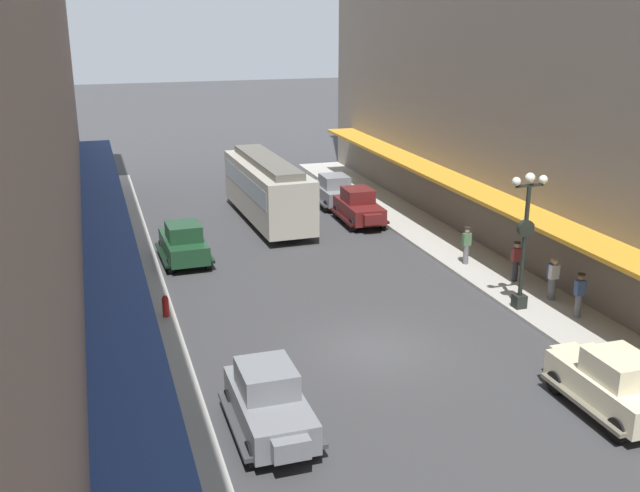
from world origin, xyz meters
name	(u,v)px	position (x,y,z in m)	size (l,w,h in m)	color
ground_plane	(374,349)	(0.00, 0.00, 0.00)	(200.00, 200.00, 0.00)	#38383A
sidewalk_left	(145,380)	(-7.50, 0.00, 0.07)	(3.00, 60.00, 0.15)	#A8A59E
sidewalk_right	(566,320)	(7.50, 0.00, 0.07)	(3.00, 60.00, 0.15)	#A8A59E
building_row_left	(8,54)	(-10.23, 0.00, 9.75)	(4.30, 60.00, 19.50)	gray
parked_car_0	(269,400)	(-4.55, -3.84, 0.94)	(2.16, 4.27, 1.84)	slate
parked_car_1	(183,242)	(-4.83, 10.99, 0.94)	(2.24, 4.29, 1.84)	#193D23
parked_car_2	(333,190)	(4.77, 18.48, 0.94)	(2.20, 4.28, 1.84)	slate
parked_car_3	(613,382)	(4.83, -5.74, 0.94)	(2.14, 4.26, 1.84)	beige
parked_car_4	(359,206)	(4.88, 14.56, 0.94)	(2.25, 4.30, 1.84)	#591919
streetcar	(268,187)	(0.35, 16.29, 1.90)	(2.76, 9.66, 3.46)	#ADA899
lamp_post_with_clock	(525,235)	(6.40, 1.43, 2.99)	(1.42, 0.44, 5.16)	black
fire_hydrant	(166,306)	(-6.35, 4.58, 0.56)	(0.24, 0.24, 0.82)	#B21E19
pedestrian_0	(553,279)	(8.05, 1.75, 0.99)	(0.36, 0.24, 1.64)	slate
pedestrian_1	(579,295)	(7.93, 0.00, 1.01)	(0.36, 0.28, 1.67)	slate
pedestrian_2	(466,245)	(6.90, 6.53, 1.01)	(0.36, 0.28, 1.67)	slate
pedestrian_3	(123,323)	(-7.94, 2.47, 0.99)	(0.36, 0.24, 1.64)	#2D2D33
pedestrian_4	(516,261)	(7.79, 4.00, 1.01)	(0.36, 0.28, 1.67)	#2D2D33
pedestrian_5	(552,278)	(8.08, 1.90, 0.99)	(0.36, 0.24, 1.64)	slate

